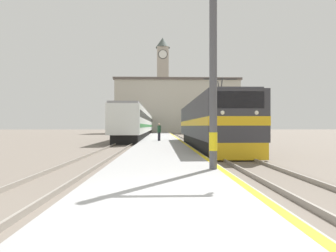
{
  "coord_description": "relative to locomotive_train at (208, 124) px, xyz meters",
  "views": [
    {
      "loc": [
        -0.11,
        -4.69,
        1.67
      ],
      "look_at": [
        0.83,
        27.18,
        1.69
      ],
      "focal_mm": 28.0,
      "sensor_mm": 36.0,
      "label": 1
    }
  ],
  "objects": [
    {
      "name": "rail_track_far",
      "position": [
        -6.89,
        9.8,
        -1.83
      ],
      "size": [
        2.83,
        140.0,
        0.16
      ],
      "color": "#70665B",
      "rests_on": "ground"
    },
    {
      "name": "station_building",
      "position": [
        0.27,
        42.62,
        4.46
      ],
      "size": [
        28.85,
        9.27,
        12.59
      ],
      "color": "#B7B2A3",
      "rests_on": "ground"
    },
    {
      "name": "catenary_mast",
      "position": [
        -1.86,
        -11.39,
        1.91
      ],
      "size": [
        2.24,
        0.27,
        7.05
      ],
      "color": "#4C4C51",
      "rests_on": "platform"
    },
    {
      "name": "locomotive_train",
      "position": [
        0.0,
        0.0,
        0.0
      ],
      "size": [
        2.92,
        15.96,
        4.6
      ],
      "color": "black",
      "rests_on": "ground"
    },
    {
      "name": "clock_tower",
      "position": [
        -3.0,
        51.87,
        11.84
      ],
      "size": [
        3.91,
        3.91,
        26.01
      ],
      "color": "#ADA393",
      "rests_on": "ground"
    },
    {
      "name": "platform",
      "position": [
        -3.56,
        9.8,
        -1.72
      ],
      "size": [
        4.05,
        140.0,
        0.27
      ],
      "color": "#999999",
      "rests_on": "ground"
    },
    {
      "name": "passenger_train",
      "position": [
        -6.89,
        23.17,
        0.22
      ],
      "size": [
        2.92,
        41.46,
        3.84
      ],
      "color": "black",
      "rests_on": "ground"
    },
    {
      "name": "rail_track_near",
      "position": [
        0.0,
        9.8,
        -1.83
      ],
      "size": [
        2.84,
        140.0,
        0.16
      ],
      "color": "#70665B",
      "rests_on": "ground"
    },
    {
      "name": "ground_plane",
      "position": [
        -3.56,
        14.8,
        -1.86
      ],
      "size": [
        200.0,
        200.0,
        0.0
      ],
      "primitive_type": "plane",
      "color": "#70665B"
    },
    {
      "name": "person_on_platform",
      "position": [
        -3.79,
        5.22,
        -0.71
      ],
      "size": [
        0.34,
        0.34,
        1.68
      ],
      "color": "#23232D",
      "rests_on": "platform"
    }
  ]
}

